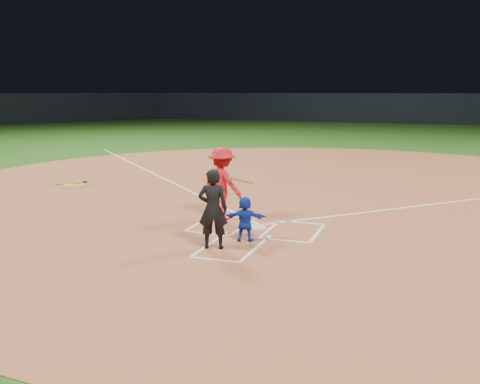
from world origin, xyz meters
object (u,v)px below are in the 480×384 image
(on_deck_circle, at_px, (73,184))
(batter_at_plate, at_px, (222,184))
(catcher, at_px, (245,219))
(umpire, at_px, (213,209))
(home_plate, at_px, (256,227))

(on_deck_circle, relative_size, batter_at_plate, 0.86)
(catcher, xyz_separation_m, umpire, (-0.48, -0.77, 0.36))
(on_deck_circle, bearing_deg, home_plate, -24.50)
(home_plate, xyz_separation_m, umpire, (-0.35, -2.03, 0.89))
(home_plate, distance_m, on_deck_circle, 9.33)
(catcher, distance_m, batter_at_plate, 2.29)
(catcher, bearing_deg, batter_at_plate, -67.29)
(home_plate, distance_m, umpire, 2.25)
(home_plate, xyz_separation_m, on_deck_circle, (-8.49, 3.87, -0.00))
(batter_at_plate, bearing_deg, on_deck_circle, 155.80)
(on_deck_circle, height_order, catcher, catcher)
(catcher, height_order, batter_at_plate, batter_at_plate)
(umpire, relative_size, batter_at_plate, 0.91)
(catcher, bearing_deg, on_deck_circle, -43.19)
(on_deck_circle, xyz_separation_m, batter_at_plate, (7.32, -3.29, 0.98))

